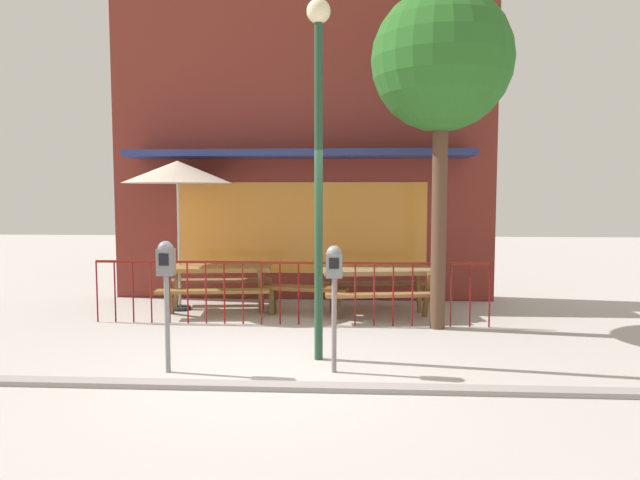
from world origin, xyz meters
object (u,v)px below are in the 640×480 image
object	(u,v)px
picnic_table_right	(378,278)
street_tree	(442,63)
patio_bench	(305,294)
picnic_table_left	(217,276)
street_lamp	(319,130)
parking_meter_far	(166,271)
patio_umbrella	(178,173)
parking_meter_near	(334,275)

from	to	relation	value
picnic_table_right	street_tree	world-z (taller)	street_tree
picnic_table_right	patio_bench	world-z (taller)	picnic_table_right
picnic_table_left	picnic_table_right	world-z (taller)	same
picnic_table_right	street_lamp	world-z (taller)	street_lamp
picnic_table_right	parking_meter_far	xyz separation A→B (m)	(-2.47, -3.11, 0.53)
patio_umbrella	parking_meter_near	size ratio (longest dim) A/B	1.78
parking_meter_far	street_lamp	bearing A→B (deg)	19.88
picnic_table_left	picnic_table_right	size ratio (longest dim) A/B	0.99
patio_umbrella	patio_bench	distance (m)	2.98
patio_bench	street_lamp	size ratio (longest dim) A/B	0.34
patio_umbrella	street_tree	world-z (taller)	street_tree
picnic_table_right	street_tree	bearing A→B (deg)	-44.74
picnic_table_left	patio_bench	world-z (taller)	picnic_table_left
picnic_table_left	street_lamp	bearing A→B (deg)	-55.00
patio_umbrella	street_tree	bearing A→B (deg)	-14.75
patio_bench	street_lamp	bearing A→B (deg)	-81.40
street_tree	street_lamp	bearing A→B (deg)	-134.57
picnic_table_right	patio_umbrella	bearing A→B (deg)	175.32
parking_meter_near	parking_meter_far	world-z (taller)	parking_meter_far
picnic_table_left	street_lamp	xyz separation A→B (m)	(1.88, -2.68, 2.12)
picnic_table_left	parking_meter_near	size ratio (longest dim) A/B	1.36
parking_meter_near	street_tree	bearing A→B (deg)	56.13
parking_meter_far	street_tree	size ratio (longest dim) A/B	0.30
parking_meter_far	street_tree	distance (m)	4.85
picnic_table_right	patio_umbrella	world-z (taller)	patio_umbrella
patio_umbrella	parking_meter_far	distance (m)	3.71
parking_meter_near	street_tree	xyz separation A→B (m)	(1.46, 2.17, 2.75)
picnic_table_left	street_tree	xyz separation A→B (m)	(3.54, -1.00, 3.24)
parking_meter_near	street_lamp	bearing A→B (deg)	112.66
patio_bench	street_lamp	world-z (taller)	street_lamp
picnic_table_right	patio_bench	size ratio (longest dim) A/B	1.37
street_lamp	parking_meter_far	bearing A→B (deg)	-160.12
parking_meter_far	street_lamp	world-z (taller)	street_lamp
picnic_table_left	street_tree	size ratio (longest dim) A/B	0.40
picnic_table_left	patio_bench	xyz separation A→B (m)	(1.51, -0.24, -0.26)
parking_meter_near	parking_meter_far	xyz separation A→B (m)	(-1.85, -0.11, 0.04)
patio_umbrella	parking_meter_near	xyz separation A→B (m)	(2.76, -3.28, -1.24)
picnic_table_left	street_lamp	size ratio (longest dim) A/B	0.46
picnic_table_left	patio_umbrella	distance (m)	1.86
picnic_table_left	patio_bench	bearing A→B (deg)	-9.15
patio_bench	street_tree	world-z (taller)	street_tree
parking_meter_near	patio_umbrella	bearing A→B (deg)	130.09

